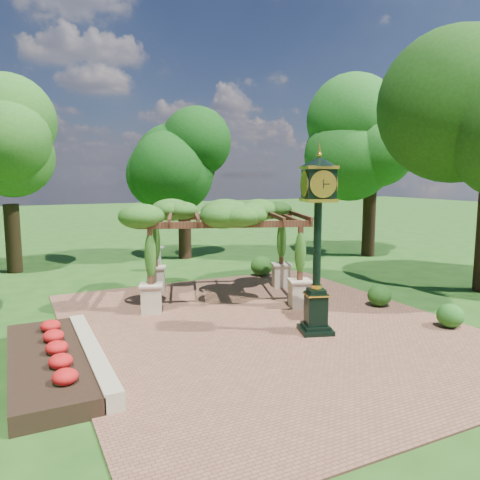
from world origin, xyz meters
name	(u,v)px	position (x,y,z in m)	size (l,w,h in m)	color
ground	(284,338)	(0.00, 0.00, 0.00)	(120.00, 120.00, 0.00)	#1E4714
brick_plaza	(264,326)	(0.00, 1.00, 0.02)	(10.00, 12.00, 0.04)	brown
border_wall	(92,355)	(-4.60, 0.50, 0.20)	(0.35, 5.00, 0.40)	#C6B793
flower_bed	(47,363)	(-5.50, 0.50, 0.18)	(1.50, 5.00, 0.36)	red
pedestal_clock	(318,228)	(0.93, -0.05, 2.76)	(1.15, 1.15, 4.61)	black
pergola	(223,218)	(0.17, 4.12, 2.70)	(6.00, 4.78, 3.29)	beige
sundial	(158,260)	(-0.45, 9.59, 0.46)	(0.72, 0.72, 1.05)	gray
shrub_front	(450,316)	(4.40, -1.32, 0.36)	(0.71, 0.71, 0.64)	#225F1B
shrub_mid	(379,296)	(4.16, 1.11, 0.37)	(0.73, 0.73, 0.66)	#1E4E15
shrub_back	(262,266)	(3.02, 6.64, 0.44)	(0.89, 0.89, 0.80)	#2A601B
tree_west_far	(7,150)	(-5.96, 12.04, 5.11)	(3.61, 3.61, 7.47)	black
tree_north	(184,158)	(1.68, 12.06, 4.89)	(3.87, 3.87, 7.14)	black
tree_east_far	(372,138)	(10.36, 8.65, 5.90)	(4.39, 4.39, 8.60)	black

